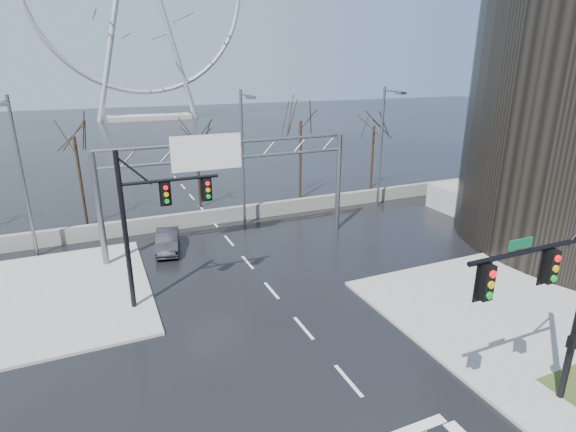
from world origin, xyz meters
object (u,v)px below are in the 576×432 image
car (167,241)px  sign_gantry (225,171)px  signal_mast_far (149,215)px  signal_mast_near (560,287)px

car → sign_gantry: bearing=-3.3°
signal_mast_far → sign_gantry: 8.14m
signal_mast_near → signal_mast_far: bearing=130.3°
signal_mast_near → signal_mast_far: 17.03m
signal_mast_far → sign_gantry: (5.49, 6.00, 0.35)m
signal_mast_far → sign_gantry: signal_mast_far is taller
signal_mast_far → car: 8.31m
car → signal_mast_near: bearing=-53.7°
signal_mast_far → sign_gantry: bearing=47.5°
signal_mast_far → car: size_ratio=1.98×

